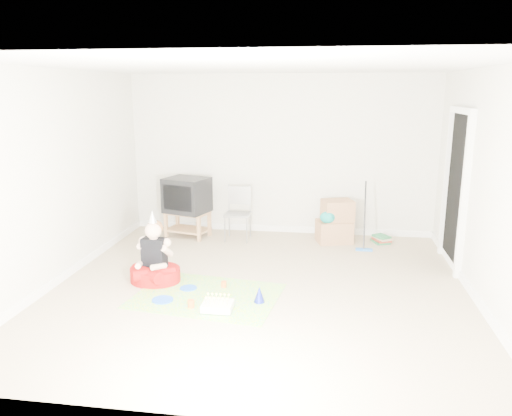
# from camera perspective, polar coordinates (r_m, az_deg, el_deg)

# --- Properties ---
(ground) EXTENTS (5.00, 5.00, 0.00)m
(ground) POSITION_cam_1_polar(r_m,az_deg,el_deg) (6.15, 0.38, -9.09)
(ground) COLOR tan
(ground) RESTS_ON ground
(doorway_recess) EXTENTS (0.02, 0.90, 2.05)m
(doorway_recess) POSITION_cam_1_polar(r_m,az_deg,el_deg) (7.15, 21.93, 1.75)
(doorway_recess) COLOR black
(doorway_recess) RESTS_ON ground
(tv_stand) EXTENTS (0.75, 0.57, 0.42)m
(tv_stand) POSITION_cam_1_polar(r_m,az_deg,el_deg) (8.20, -7.80, -1.56)
(tv_stand) COLOR #A9794C
(tv_stand) RESTS_ON ground
(crt_tv) EXTENTS (0.78, 0.71, 0.56)m
(crt_tv) POSITION_cam_1_polar(r_m,az_deg,el_deg) (8.09, -7.90, 1.48)
(crt_tv) COLOR black
(crt_tv) RESTS_ON tv_stand
(folding_chair) EXTENTS (0.40, 0.38, 0.87)m
(folding_chair) POSITION_cam_1_polar(r_m,az_deg,el_deg) (7.91, -2.11, -0.71)
(folding_chair) COLOR #939499
(folding_chair) RESTS_ON ground
(cardboard_boxes) EXTENTS (0.62, 0.55, 0.67)m
(cardboard_boxes) POSITION_cam_1_polar(r_m,az_deg,el_deg) (7.92, 9.03, -1.61)
(cardboard_boxes) COLOR #AA7A52
(cardboard_boxes) RESTS_ON ground
(floor_mop) EXTENTS (0.25, 0.34, 1.00)m
(floor_mop) POSITION_cam_1_polar(r_m,az_deg,el_deg) (7.59, 12.33, -2.88)
(floor_mop) COLOR blue
(floor_mop) RESTS_ON ground
(book_pile) EXTENTS (0.30, 0.34, 0.12)m
(book_pile) POSITION_cam_1_polar(r_m,az_deg,el_deg) (8.10, 14.14, -3.44)
(book_pile) COLOR #277643
(book_pile) RESTS_ON ground
(seated_woman) EXTENTS (0.70, 0.70, 0.92)m
(seated_woman) POSITION_cam_1_polar(r_m,az_deg,el_deg) (6.40, -11.48, -6.52)
(seated_woman) COLOR #AB110F
(seated_woman) RESTS_ON ground
(party_mat) EXTENTS (1.79, 1.40, 0.01)m
(party_mat) POSITION_cam_1_polar(r_m,az_deg,el_deg) (5.94, -5.65, -9.94)
(party_mat) COLOR #F83494
(party_mat) RESTS_ON ground
(birthday_cake) EXTENTS (0.33, 0.27, 0.15)m
(birthday_cake) POSITION_cam_1_polar(r_m,az_deg,el_deg) (5.55, -4.41, -11.19)
(birthday_cake) COLOR white
(birthday_cake) RESTS_ON party_mat
(blue_plate_near) EXTENTS (0.22, 0.22, 0.01)m
(blue_plate_near) POSITION_cam_1_polar(r_m,az_deg,el_deg) (6.16, -7.73, -9.05)
(blue_plate_near) COLOR blue
(blue_plate_near) RESTS_ON party_mat
(blue_plate_far) EXTENTS (0.27, 0.27, 0.01)m
(blue_plate_far) POSITION_cam_1_polar(r_m,az_deg,el_deg) (5.88, -10.62, -10.27)
(blue_plate_far) COLOR blue
(blue_plate_far) RESTS_ON party_mat
(orange_cup_near) EXTENTS (0.07, 0.07, 0.07)m
(orange_cup_near) POSITION_cam_1_polar(r_m,az_deg,el_deg) (6.15, -3.70, -8.68)
(orange_cup_near) COLOR orange
(orange_cup_near) RESTS_ON party_mat
(orange_cup_far) EXTENTS (0.09, 0.09, 0.08)m
(orange_cup_far) POSITION_cam_1_polar(r_m,az_deg,el_deg) (5.65, -7.43, -10.79)
(orange_cup_far) COLOR orange
(orange_cup_far) RESTS_ON party_mat
(blue_party_hat) EXTENTS (0.16, 0.16, 0.18)m
(blue_party_hat) POSITION_cam_1_polar(r_m,az_deg,el_deg) (5.71, 0.38, -9.84)
(blue_party_hat) COLOR #1823AB
(blue_party_hat) RESTS_ON party_mat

